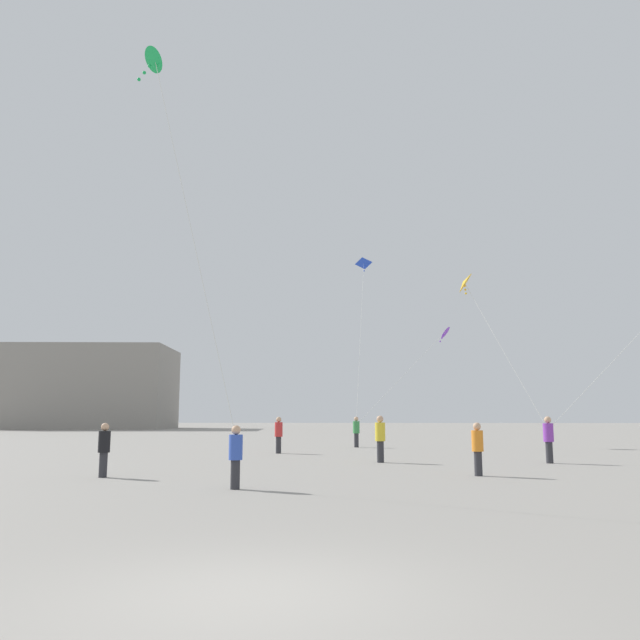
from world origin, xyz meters
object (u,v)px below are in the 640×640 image
Objects in this scene: person_in_orange at (478,446)px; person_in_black at (104,447)px; person_in_green at (356,430)px; kite_emerald_diamond at (156,68)px; kite_amber_diamond at (465,283)px; building_left_hall at (82,388)px; person_in_blue at (236,454)px; kite_cobalt_delta at (364,269)px; kite_violet_diamond at (444,333)px; person_in_purple at (549,437)px; person_in_yellow at (380,437)px; person_in_red at (279,433)px.

person_in_orange is 11.57m from person_in_black.
kite_emerald_diamond is at bearing -62.27° from person_in_green.
building_left_hall reaches higher than kite_amber_diamond.
person_in_blue is (-6.94, -3.89, -0.02)m from person_in_orange.
person_in_green is at bearing -96.59° from kite_cobalt_delta.
person_in_green is 0.29× the size of kite_violet_diamond.
kite_amber_diamond is (11.00, 13.45, -3.51)m from kite_emerald_diamond.
person_in_orange is 6.65m from person_in_purple.
kite_amber_diamond reaches higher than person_in_yellow.
person_in_red is at bearing -137.74° from kite_violet_diamond.
person_in_purple is 15.98m from kite_violet_diamond.
person_in_orange reaches higher than person_in_black.
kite_cobalt_delta is (3.98, 27.14, 11.27)m from person_in_blue.
person_in_blue is 0.90× the size of person_in_green.
kite_amber_diamond reaches higher than person_in_black.
kite_amber_diamond is at bearing 73.45° from person_in_purple.
kite_violet_diamond is at bearing 51.11° from person_in_purple.
kite_emerald_diamond reaches higher than person_in_yellow.
building_left_hall is at bearing 114.58° from kite_emerald_diamond.
person_in_yellow reaches higher than person_in_blue.
person_in_red is 0.16× the size of kite_emerald_diamond.
kite_emerald_diamond reaches higher than person_in_red.
person_in_blue is at bearing -110.59° from kite_violet_diamond.
kite_violet_diamond is at bearing 87.23° from kite_amber_diamond.
person_in_red is at bearing -79.77° from person_in_green.
person_in_purple is 0.25× the size of kite_amber_diamond.
kite_emerald_diamond is (-13.31, -9.33, 10.65)m from person_in_purple.
kite_cobalt_delta is (0.67, 5.81, 11.18)m from person_in_green.
person_in_black is 25.86m from kite_violet_diamond.
kite_emerald_diamond is (-6.66, -9.38, 10.64)m from person_in_yellow.
kite_cobalt_delta is 1.85× the size of kite_violet_diamond.
person_in_red is at bearing 82.96° from kite_emerald_diamond.
person_in_red is (-3.92, -6.11, 0.00)m from person_in_green.
person_in_yellow is at bearing -57.61° from building_left_hall.
person_in_orange is at bearing -94.79° from person_in_black.
person_in_green is 1.09× the size of person_in_black.
kite_emerald_diamond is (-9.45, -3.92, 10.75)m from person_in_orange.
person_in_blue is 15.24m from person_in_red.
kite_violet_diamond reaches higher than person_in_green.
person_in_black is (-4.58, 2.85, 0.01)m from person_in_blue.
person_in_yellow reaches higher than person_in_purple.
person_in_red is at bearing 106.73° from person_in_purple.
kite_cobalt_delta is at bearing 65.07° from person_in_purple.
person_in_red is 12.99m from person_in_black.
person_in_green is at bearing -0.56° from person_in_yellow.
person_in_yellow is 0.25× the size of kite_amber_diamond.
person_in_black is (-3.96, -12.37, -0.09)m from person_in_red.
person_in_green is (3.30, 21.34, 0.09)m from person_in_blue.
person_in_purple is 0.17× the size of kite_emerald_diamond.
person_in_purple is 8.56m from kite_amber_diamond.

